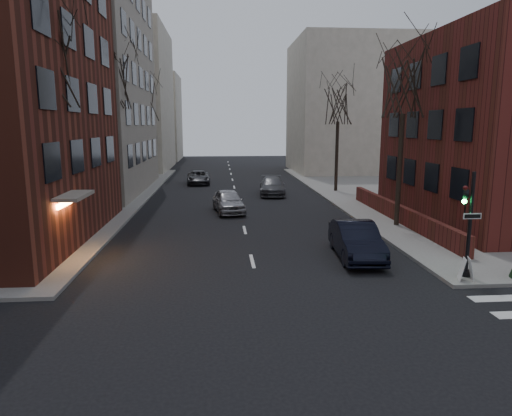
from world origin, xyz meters
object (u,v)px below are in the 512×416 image
(tree_right_a, at_px, (404,84))
(streetlamp_near, at_px, (109,151))
(parked_sedan, at_px, (356,240))
(tree_left_a, at_px, (45,63))
(car_lane_silver, at_px, (228,201))
(tree_right_b, at_px, (338,104))
(streetlamp_far, at_px, (154,140))
(car_lane_far, at_px, (198,177))
(traffic_signal, at_px, (468,231))
(car_lane_gray, at_px, (272,186))
(tree_left_c, at_px, (143,102))
(sandwich_board, at_px, (466,269))
(tree_left_b, at_px, (110,79))

(tree_right_a, height_order, streetlamp_near, tree_right_a)
(streetlamp_near, xyz_separation_m, parked_sedan, (12.84, -9.83, -3.44))
(tree_left_a, relative_size, car_lane_silver, 2.28)
(tree_right_b, bearing_deg, parked_sedan, -101.85)
(tree_right_b, bearing_deg, tree_right_a, -90.00)
(tree_left_a, distance_m, streetlamp_near, 9.07)
(streetlamp_near, relative_size, streetlamp_far, 1.00)
(tree_right_a, xyz_separation_m, streetlamp_far, (-17.00, 24.00, -3.79))
(streetlamp_far, bearing_deg, tree_right_b, -30.47)
(car_lane_silver, bearing_deg, tree_left_a, -138.35)
(parked_sedan, bearing_deg, car_lane_silver, 119.52)
(streetlamp_near, distance_m, car_lane_far, 17.76)
(traffic_signal, bearing_deg, car_lane_far, 111.03)
(tree_left_a, bearing_deg, streetlamp_far, 88.77)
(car_lane_gray, bearing_deg, car_lane_far, 134.83)
(tree_right_b, height_order, car_lane_silver, tree_right_b)
(car_lane_far, bearing_deg, tree_right_a, -62.19)
(tree_left_c, height_order, streetlamp_far, tree_left_c)
(streetlamp_far, bearing_deg, car_lane_silver, -68.29)
(streetlamp_near, height_order, sandwich_board, streetlamp_near)
(sandwich_board, bearing_deg, traffic_signal, 84.24)
(tree_right_b, bearing_deg, tree_left_b, -161.18)
(traffic_signal, height_order, tree_right_b, tree_right_b)
(tree_right_a, distance_m, streetlamp_far, 29.65)
(tree_left_a, bearing_deg, car_lane_gray, 55.09)
(tree_right_b, xyz_separation_m, car_lane_silver, (-9.60, -8.59, -6.82))
(tree_right_b, bearing_deg, traffic_signal, -92.15)
(tree_left_a, height_order, sandwich_board, tree_left_a)
(tree_right_b, xyz_separation_m, streetlamp_near, (-17.00, -10.00, -3.35))
(tree_left_b, relative_size, parked_sedan, 2.23)
(tree_left_a, bearing_deg, tree_left_b, 90.00)
(parked_sedan, relative_size, car_lane_gray, 0.95)
(streetlamp_far, distance_m, car_lane_far, 6.74)
(tree_right_a, relative_size, car_lane_silver, 2.16)
(streetlamp_far, xyz_separation_m, car_lane_silver, (7.40, -18.59, -3.47))
(traffic_signal, bearing_deg, parked_sedan, 136.10)
(traffic_signal, relative_size, streetlamp_far, 0.64)
(tree_right_a, distance_m, car_lane_far, 25.22)
(streetlamp_near, bearing_deg, sandwich_board, -40.30)
(car_lane_silver, bearing_deg, tree_right_b, 33.81)
(tree_right_a, bearing_deg, car_lane_silver, 150.58)
(car_lane_silver, bearing_deg, streetlamp_near, -177.18)
(tree_right_b, distance_m, streetlamp_far, 20.01)
(parked_sedan, xyz_separation_m, car_lane_gray, (-1.59, 18.81, -0.06))
(tree_left_a, height_order, car_lane_far, tree_left_a)
(tree_left_b, xyz_separation_m, car_lane_silver, (8.00, -2.59, -8.15))
(tree_left_b, bearing_deg, traffic_signal, -45.46)
(streetlamp_far, relative_size, car_lane_silver, 1.39)
(tree_left_a, distance_m, tree_left_c, 26.00)
(traffic_signal, relative_size, car_lane_gray, 0.78)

